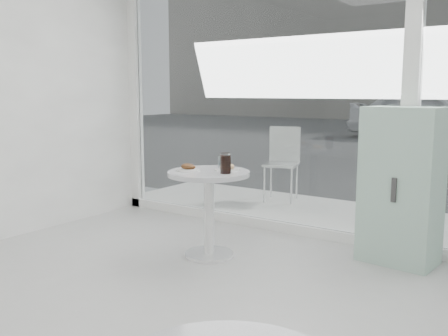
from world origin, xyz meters
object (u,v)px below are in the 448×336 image
Objects in this scene: plate_donut at (227,168)px; water_tumbler_a at (222,163)px; main_table at (209,196)px; car_white at (425,114)px; mint_cabinet at (401,186)px; patio_chair at (283,159)px; plate_fritter at (188,168)px; cola_glass at (226,164)px; water_tumbler_b at (225,162)px.

plate_donut is 1.84× the size of water_tumbler_a.
main_table is 0.17× the size of car_white.
car_white is at bearing 108.35° from mint_cabinet.
mint_cabinet is at bearing -53.11° from patio_chair.
mint_cabinet is at bearing 29.34° from plate_fritter.
car_white is at bearing 94.27° from plate_fritter.
water_tumbler_a is at bearing 154.07° from plate_donut.
patio_chair reaches higher than cola_glass.
plate_donut is 1.68× the size of water_tumbler_b.
cola_glass is at bearing -89.05° from patio_chair.
plate_donut is 1.27× the size of cola_glass.
mint_cabinet is (1.43, 0.81, 0.12)m from main_table.
plate_fritter is 1.73× the size of water_tumbler_a.
car_white is 12.73m from water_tumbler_b.
water_tumbler_b is at bearing 126.17° from cola_glass.
main_table is at bearing 29.52° from plate_fritter.
plate_donut is at bearing -90.14° from patio_chair.
water_tumbler_a is at bearing 83.65° from main_table.
car_white reaches higher than plate_donut.
car_white is at bearing 95.22° from water_tumbler_b.
cola_glass is at bearing -140.21° from mint_cabinet.
patio_chair reaches higher than main_table.
water_tumbler_a is 0.91× the size of water_tumbler_b.
plate_fritter is (0.33, -2.38, 0.20)m from patio_chair.
car_white is 37.93× the size of water_tumbler_a.
main_table is at bearing 175.13° from cola_glass.
patio_chair is at bearing 97.81° from plate_fritter.
water_tumbler_b is 0.27m from cola_glass.
plate_fritter is (-0.16, -0.09, 0.25)m from main_table.
plate_donut is at bearing -42.81° from water_tumbler_b.
plate_fritter is 1.19× the size of cola_glass.
patio_chair is (-0.49, 2.29, 0.04)m from main_table.
plate_donut reaches higher than main_table.
patio_chair reaches higher than plate_fritter.
main_table is 0.81× the size of patio_chair.
cola_glass is (0.67, -2.31, 0.26)m from patio_chair.
patio_chair is at bearing 176.81° from car_white.
cola_glass is at bearing -48.40° from water_tumbler_a.
main_table is 5.81× the size of water_tumbler_b.
cola_glass is at bearing 11.99° from plate_fritter.
patio_chair is 10.61m from car_white.
cola_glass is at bearing -53.83° from water_tumbler_b.
plate_donut is (-1.33, -0.67, 0.12)m from mint_cabinet.
car_white reaches higher than water_tumbler_b.
plate_fritter is at bearing -139.02° from plate_donut.
mint_cabinet is 2.43m from patio_chair.
plate_fritter reaches higher than plate_donut.
plate_fritter is at bearing -123.33° from water_tumbler_b.
car_white is at bearing 78.14° from patio_chair.
car_white reaches higher than water_tumbler_a.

